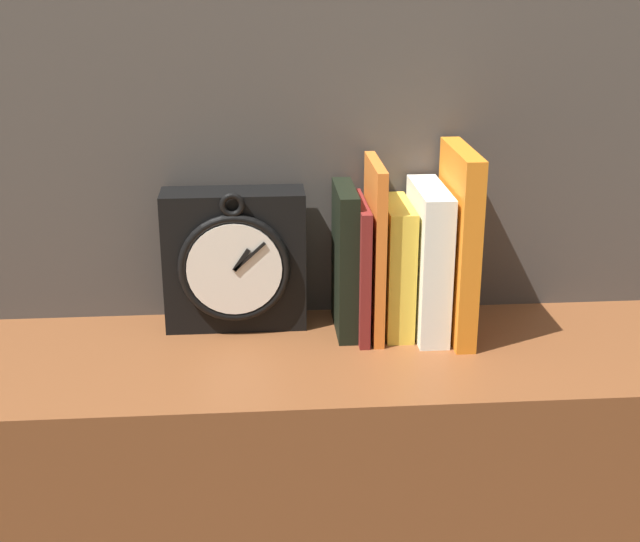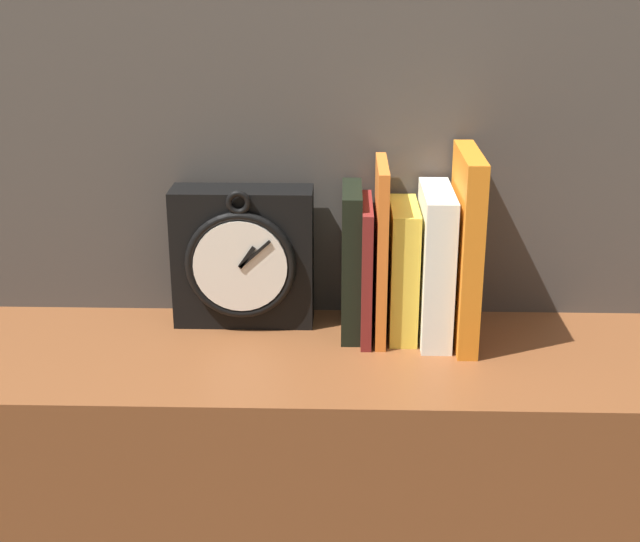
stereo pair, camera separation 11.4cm
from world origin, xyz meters
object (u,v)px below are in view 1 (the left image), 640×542
(clock, at_px, (235,260))
(book_slot1_maroon, at_px, (360,267))
(book_slot0_black, at_px, (345,260))
(book_slot3_yellow, at_px, (396,267))
(book_slot4_white, at_px, (428,260))
(book_slot2_orange, at_px, (374,248))
(book_slot5_orange, at_px, (458,243))

(clock, relative_size, book_slot1_maroon, 1.09)
(book_slot0_black, bearing_deg, book_slot3_yellow, -1.70)
(clock, relative_size, book_slot3_yellow, 1.12)
(book_slot1_maroon, bearing_deg, book_slot3_yellow, 6.45)
(book_slot3_yellow, xyz_separation_m, book_slot4_white, (0.04, -0.01, 0.01))
(book_slot4_white, bearing_deg, book_slot1_maroon, 177.27)
(book_slot1_maroon, bearing_deg, book_slot2_orange, 2.08)
(clock, relative_size, book_slot0_black, 1.00)
(clock, bearing_deg, book_slot1_maroon, -9.81)
(book_slot1_maroon, relative_size, book_slot2_orange, 0.78)
(book_slot2_orange, bearing_deg, clock, 171.37)
(clock, height_order, book_slot1_maroon, clock)
(book_slot5_orange, bearing_deg, book_slot0_black, 172.66)
(book_slot2_orange, distance_m, book_slot4_white, 0.08)
(book_slot0_black, distance_m, book_slot2_orange, 0.04)
(book_slot0_black, height_order, book_slot1_maroon, book_slot0_black)
(book_slot3_yellow, relative_size, book_slot5_orange, 0.70)
(book_slot1_maroon, relative_size, book_slot4_white, 0.91)
(clock, distance_m, book_slot1_maroon, 0.17)
(book_slot3_yellow, distance_m, book_slot4_white, 0.05)
(clock, bearing_deg, book_slot2_orange, -8.63)
(book_slot0_black, xyz_separation_m, book_slot3_yellow, (0.07, -0.00, -0.01))
(clock, relative_size, book_slot4_white, 0.99)
(clock, bearing_deg, book_slot4_white, -7.34)
(book_slot4_white, distance_m, book_slot5_orange, 0.05)
(book_slot3_yellow, bearing_deg, book_slot2_orange, -170.89)
(book_slot0_black, xyz_separation_m, book_slot4_white, (0.11, -0.01, 0.00))
(book_slot1_maroon, xyz_separation_m, book_slot3_yellow, (0.05, 0.01, -0.00))
(book_slot1_maroon, height_order, book_slot3_yellow, book_slot1_maroon)
(clock, height_order, book_slot4_white, book_slot4_white)
(book_slot1_maroon, distance_m, book_slot3_yellow, 0.05)
(book_slot5_orange, bearing_deg, book_slot2_orange, 173.68)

